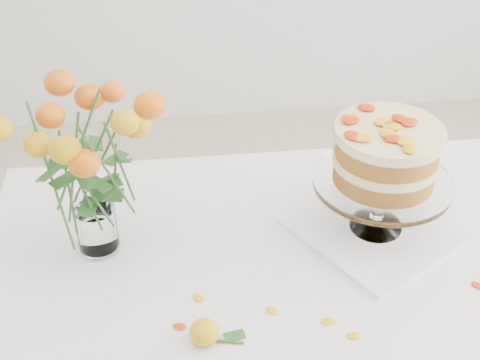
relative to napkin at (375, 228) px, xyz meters
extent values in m
cube|color=tan|center=(-0.14, -0.12, -0.03)|extent=(1.40, 0.90, 0.04)
cylinder|color=tan|center=(-0.76, 0.25, -0.41)|extent=(0.06, 0.06, 0.71)
cube|color=white|center=(-0.14, -0.12, -0.01)|extent=(1.42, 0.92, 0.01)
cube|color=white|center=(-0.14, 0.34, -0.11)|extent=(1.42, 0.01, 0.20)
cube|color=white|center=(0.00, 0.00, 0.00)|extent=(0.43, 0.43, 0.01)
cylinder|color=white|center=(0.00, 0.00, 0.07)|extent=(0.03, 0.03, 0.09)
cylinder|color=white|center=(0.00, 0.00, 0.13)|extent=(0.30, 0.30, 0.01)
cylinder|color=#AC6526|center=(0.00, 0.00, 0.16)|extent=(0.28, 0.28, 0.04)
cylinder|color=#FFE7A4|center=(0.00, 0.00, 0.19)|extent=(0.29, 0.29, 0.02)
cylinder|color=#AC6526|center=(0.00, 0.00, 0.22)|extent=(0.28, 0.28, 0.04)
cylinder|color=#FFE7A4|center=(0.00, 0.00, 0.25)|extent=(0.29, 0.29, 0.02)
cylinder|color=white|center=(-0.61, 0.01, 0.00)|extent=(0.07, 0.07, 0.01)
cylinder|color=white|center=(-0.61, 0.01, 0.05)|extent=(0.09, 0.09, 0.10)
ellipsoid|color=yellow|center=(-0.40, -0.28, 0.02)|extent=(0.06, 0.06, 0.05)
cylinder|color=#345D25|center=(-0.36, -0.28, 0.00)|extent=(0.07, 0.02, 0.01)
ellipsoid|color=#FFB010|center=(-0.26, -0.22, 0.00)|extent=(0.03, 0.02, 0.00)
ellipsoid|color=#FFB010|center=(-0.16, -0.26, 0.00)|extent=(0.03, 0.02, 0.00)
ellipsoid|color=#FFB010|center=(-0.12, -0.30, 0.00)|extent=(0.03, 0.02, 0.00)
ellipsoid|color=#FFB010|center=(-0.40, -0.17, 0.00)|extent=(0.03, 0.02, 0.00)
ellipsoid|color=#FFB010|center=(-0.44, -0.24, 0.00)|extent=(0.03, 0.02, 0.00)
ellipsoid|color=#FFB010|center=(0.16, -0.20, 0.00)|extent=(0.03, 0.02, 0.00)
camera|label=1|loc=(-0.43, -1.11, 0.95)|focal=50.00mm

